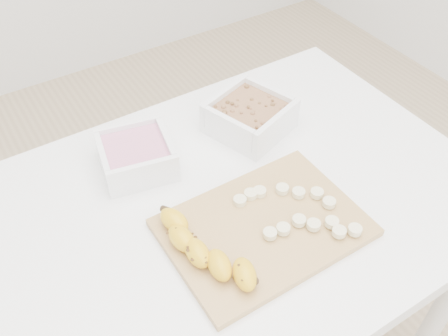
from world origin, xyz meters
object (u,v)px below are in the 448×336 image
table (232,230)px  banana (207,250)px  cutting_board (264,227)px  bowl_yogurt (136,155)px  bowl_granola (250,116)px

table → banana: size_ratio=4.60×
cutting_board → bowl_yogurt: bearing=114.2°
bowl_granola → banana: size_ratio=0.91×
table → bowl_yogurt: bowl_yogurt is taller
cutting_board → table: bearing=94.4°
table → bowl_granola: (0.15, 0.16, 0.13)m
bowl_yogurt → bowl_granola: 0.26m
cutting_board → bowl_granola: bearing=60.9°
bowl_granola → cutting_board: bowl_granola is taller
bowl_granola → cutting_board: bearing=-119.1°
table → bowl_granola: bowl_granola is taller
bowl_granola → cutting_board: (-0.14, -0.25, -0.03)m
table → banana: banana is taller
banana → bowl_yogurt: bearing=86.3°
table → banana: 0.20m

